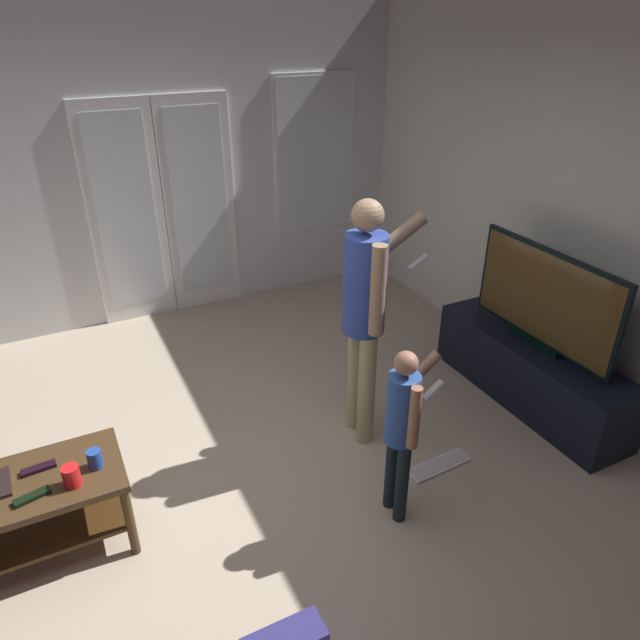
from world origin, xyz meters
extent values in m
cube|color=#B5A48C|center=(0.00, 0.00, -0.01)|extent=(5.55, 5.48, 0.02)
cube|color=silver|center=(0.00, 2.71, 1.42)|extent=(5.55, 0.06, 2.84)
cube|color=white|center=(0.07, 2.67, 0.98)|extent=(0.66, 0.02, 2.01)
cube|color=silver|center=(0.07, 2.65, 1.03)|extent=(0.50, 0.01, 1.71)
cube|color=white|center=(0.74, 2.67, 0.98)|extent=(0.66, 0.02, 2.01)
cube|color=silver|center=(0.74, 2.65, 1.03)|extent=(0.50, 0.01, 1.71)
cube|color=white|center=(1.92, 2.67, 1.35)|extent=(0.85, 0.02, 1.50)
cube|color=silver|center=(1.92, 2.65, 1.35)|extent=(0.79, 0.01, 1.44)
cube|color=silver|center=(2.75, 0.00, 1.42)|extent=(0.06, 5.48, 2.84)
cube|color=#412D18|center=(-0.96, 0.12, 0.47)|extent=(0.94, 0.52, 0.04)
cube|color=#3E250F|center=(-0.96, 0.12, 0.17)|extent=(0.86, 0.44, 0.02)
cylinder|color=#412D18|center=(-0.52, -0.10, 0.23)|extent=(0.05, 0.05, 0.45)
cylinder|color=#412D18|center=(-0.52, 0.35, 0.23)|extent=(0.05, 0.05, 0.45)
cube|color=black|center=(2.39, 0.01, 0.24)|extent=(0.44, 1.60, 0.48)
cube|color=black|center=(2.39, -0.78, 0.26)|extent=(0.37, 0.02, 0.27)
cube|color=black|center=(2.39, 0.01, 0.50)|extent=(0.08, 0.43, 0.04)
cube|color=black|center=(2.39, 0.01, 0.86)|extent=(0.04, 1.23, 0.67)
cube|color=#4C3819|center=(2.37, 0.01, 0.86)|extent=(0.00, 1.18, 0.62)
cylinder|color=tan|center=(1.06, 0.15, 0.41)|extent=(0.11, 0.11, 0.81)
cylinder|color=tan|center=(1.08, 0.32, 0.41)|extent=(0.11, 0.11, 0.81)
cylinder|color=#3045A1|center=(1.07, 0.24, 1.13)|extent=(0.26, 0.26, 0.63)
sphere|color=#967759|center=(1.07, 0.24, 1.56)|extent=(0.19, 0.19, 0.19)
cylinder|color=#967759|center=(1.05, 0.06, 1.16)|extent=(0.09, 0.09, 0.56)
cylinder|color=#967759|center=(1.33, 0.39, 1.29)|extent=(0.53, 0.15, 0.39)
cube|color=white|center=(1.56, 0.36, 1.13)|extent=(0.14, 0.05, 0.10)
cylinder|color=black|center=(0.89, -0.55, 0.27)|extent=(0.07, 0.07, 0.53)
cylinder|color=black|center=(0.89, -0.43, 0.27)|extent=(0.07, 0.07, 0.53)
cylinder|color=#2E5299|center=(0.89, -0.49, 0.74)|extent=(0.17, 0.17, 0.42)
sphere|color=#98674D|center=(0.89, -0.49, 1.03)|extent=(0.13, 0.13, 0.13)
cylinder|color=#98674D|center=(0.88, -0.60, 0.77)|extent=(0.06, 0.06, 0.37)
cylinder|color=#98674D|center=(1.04, -0.38, 0.83)|extent=(0.32, 0.08, 0.29)
cube|color=white|center=(1.18, -0.39, 0.71)|extent=(0.13, 0.05, 0.11)
cube|color=white|center=(1.35, -0.30, 0.01)|extent=(0.45, 0.15, 0.02)
cube|color=silver|center=(1.35, -0.30, 0.02)|extent=(0.40, 0.12, 0.00)
cylinder|color=red|center=(-0.74, 0.00, 0.55)|extent=(0.09, 0.09, 0.11)
cylinder|color=#23439E|center=(-0.62, 0.08, 0.54)|extent=(0.08, 0.08, 0.11)
cube|color=black|center=(-0.93, -0.01, 0.50)|extent=(0.18, 0.09, 0.02)
cube|color=black|center=(-0.89, 0.19, 0.50)|extent=(0.17, 0.06, 0.02)
camera|label=1|loc=(-0.60, -2.49, 2.59)|focal=32.41mm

